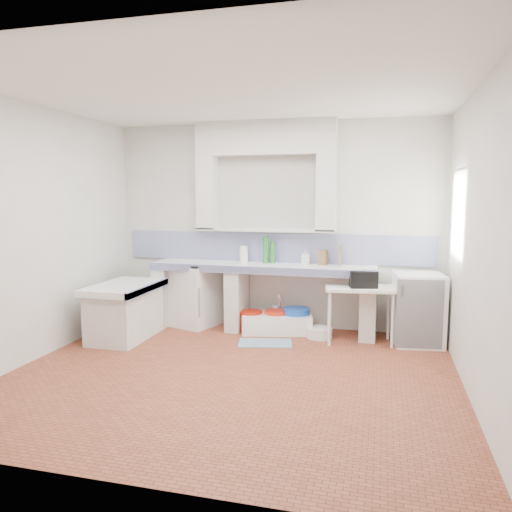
% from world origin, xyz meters
% --- Properties ---
extents(floor, '(4.50, 4.50, 0.00)m').
position_xyz_m(floor, '(0.00, 0.00, 0.00)').
color(floor, brown).
rests_on(floor, ground).
extents(ceiling, '(4.50, 4.50, 0.00)m').
position_xyz_m(ceiling, '(0.00, 0.00, 2.80)').
color(ceiling, silver).
rests_on(ceiling, ground).
extents(wall_back, '(4.50, 0.00, 4.50)m').
position_xyz_m(wall_back, '(0.00, 2.00, 1.40)').
color(wall_back, silver).
rests_on(wall_back, ground).
extents(wall_front, '(4.50, 0.00, 4.50)m').
position_xyz_m(wall_front, '(0.00, -2.00, 1.40)').
color(wall_front, silver).
rests_on(wall_front, ground).
extents(wall_left, '(0.00, 4.50, 4.50)m').
position_xyz_m(wall_left, '(-2.25, 0.00, 1.40)').
color(wall_left, silver).
rests_on(wall_left, ground).
extents(wall_right, '(0.00, 4.50, 4.50)m').
position_xyz_m(wall_right, '(2.25, 0.00, 1.40)').
color(wall_right, silver).
rests_on(wall_right, ground).
extents(alcove_mass, '(1.90, 0.25, 0.45)m').
position_xyz_m(alcove_mass, '(-0.10, 1.88, 2.58)').
color(alcove_mass, silver).
rests_on(alcove_mass, ground).
extents(window_frame, '(0.35, 0.86, 1.06)m').
position_xyz_m(window_frame, '(2.42, 1.20, 1.60)').
color(window_frame, '#3A2112').
rests_on(window_frame, ground).
extents(lace_valance, '(0.01, 0.84, 0.24)m').
position_xyz_m(lace_valance, '(2.28, 1.20, 1.98)').
color(lace_valance, white).
rests_on(lace_valance, ground).
extents(counter_slab, '(3.00, 0.60, 0.08)m').
position_xyz_m(counter_slab, '(-0.10, 1.70, 0.86)').
color(counter_slab, white).
rests_on(counter_slab, ground).
extents(counter_lip, '(3.00, 0.04, 0.10)m').
position_xyz_m(counter_lip, '(-0.10, 1.42, 0.86)').
color(counter_lip, navy).
rests_on(counter_lip, ground).
extents(counter_pier_left, '(0.20, 0.55, 0.82)m').
position_xyz_m(counter_pier_left, '(-1.50, 1.70, 0.41)').
color(counter_pier_left, silver).
rests_on(counter_pier_left, ground).
extents(counter_pier_mid, '(0.20, 0.55, 0.82)m').
position_xyz_m(counter_pier_mid, '(-0.45, 1.70, 0.41)').
color(counter_pier_mid, silver).
rests_on(counter_pier_mid, ground).
extents(counter_pier_right, '(0.20, 0.55, 0.82)m').
position_xyz_m(counter_pier_right, '(1.30, 1.70, 0.41)').
color(counter_pier_right, silver).
rests_on(counter_pier_right, ground).
extents(peninsula_top, '(0.70, 1.10, 0.08)m').
position_xyz_m(peninsula_top, '(-1.70, 0.90, 0.66)').
color(peninsula_top, white).
rests_on(peninsula_top, ground).
extents(peninsula_base, '(0.60, 1.00, 0.62)m').
position_xyz_m(peninsula_base, '(-1.70, 0.90, 0.31)').
color(peninsula_base, silver).
rests_on(peninsula_base, ground).
extents(peninsula_lip, '(0.04, 1.10, 0.10)m').
position_xyz_m(peninsula_lip, '(-1.37, 0.90, 0.66)').
color(peninsula_lip, navy).
rests_on(peninsula_lip, ground).
extents(backsplash, '(4.27, 0.03, 0.40)m').
position_xyz_m(backsplash, '(0.00, 1.99, 1.10)').
color(backsplash, navy).
rests_on(backsplash, ground).
extents(stove, '(0.76, 0.74, 0.85)m').
position_xyz_m(stove, '(-1.09, 1.73, 0.43)').
color(stove, white).
rests_on(stove, ground).
extents(sink, '(1.00, 0.68, 0.22)m').
position_xyz_m(sink, '(0.12, 1.67, 0.11)').
color(sink, white).
rests_on(sink, ground).
extents(side_table, '(0.89, 0.57, 0.04)m').
position_xyz_m(side_table, '(1.21, 1.45, 0.35)').
color(side_table, white).
rests_on(side_table, ground).
extents(fridge, '(0.63, 0.63, 0.87)m').
position_xyz_m(fridge, '(1.90, 1.58, 0.44)').
color(fridge, white).
rests_on(fridge, ground).
extents(bucket_red, '(0.38, 0.38, 0.28)m').
position_xyz_m(bucket_red, '(-0.22, 1.59, 0.14)').
color(bucket_red, '#AE1907').
rests_on(bucket_red, ground).
extents(bucket_orange, '(0.36, 0.36, 0.29)m').
position_xyz_m(bucket_orange, '(0.11, 1.66, 0.15)').
color(bucket_orange, red).
rests_on(bucket_orange, ground).
extents(bucket_blue, '(0.37, 0.37, 0.33)m').
position_xyz_m(bucket_blue, '(0.37, 1.69, 0.16)').
color(bucket_blue, blue).
rests_on(bucket_blue, ground).
extents(basin_white, '(0.41, 0.41, 0.13)m').
position_xyz_m(basin_white, '(0.70, 1.53, 0.06)').
color(basin_white, white).
rests_on(basin_white, ground).
extents(water_bottle_a, '(0.09, 0.09, 0.33)m').
position_xyz_m(water_bottle_a, '(0.07, 1.82, 0.16)').
color(water_bottle_a, silver).
rests_on(water_bottle_a, ground).
extents(water_bottle_b, '(0.08, 0.08, 0.29)m').
position_xyz_m(water_bottle_b, '(0.31, 1.85, 0.14)').
color(water_bottle_b, silver).
rests_on(water_bottle_b, ground).
extents(black_bag, '(0.36, 0.25, 0.20)m').
position_xyz_m(black_bag, '(1.24, 1.40, 0.80)').
color(black_bag, black).
rests_on(black_bag, side_table).
extents(green_bottle_a, '(0.08, 0.08, 0.36)m').
position_xyz_m(green_bottle_a, '(-0.08, 1.85, 1.08)').
color(green_bottle_a, '#236D27').
rests_on(green_bottle_a, counter_slab).
extents(green_bottle_b, '(0.08, 0.08, 0.30)m').
position_xyz_m(green_bottle_b, '(0.01, 1.85, 1.05)').
color(green_bottle_b, '#236D27').
rests_on(green_bottle_b, counter_slab).
extents(knife_block, '(0.12, 0.11, 0.20)m').
position_xyz_m(knife_block, '(0.69, 1.85, 1.00)').
color(knife_block, olive).
rests_on(knife_block, counter_slab).
extents(cutting_board, '(0.02, 0.20, 0.27)m').
position_xyz_m(cutting_board, '(0.93, 1.85, 1.04)').
color(cutting_board, olive).
rests_on(cutting_board, counter_slab).
extents(paper_towel, '(0.13, 0.13, 0.22)m').
position_xyz_m(paper_towel, '(-0.39, 1.85, 1.01)').
color(paper_towel, white).
rests_on(paper_towel, counter_slab).
extents(soap_bottle, '(0.11, 0.11, 0.21)m').
position_xyz_m(soap_bottle, '(0.47, 1.85, 1.00)').
color(soap_bottle, white).
rests_on(soap_bottle, counter_slab).
extents(rug, '(0.71, 0.50, 0.01)m').
position_xyz_m(rug, '(0.09, 1.11, 0.01)').
color(rug, '#294D89').
rests_on(rug, ground).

